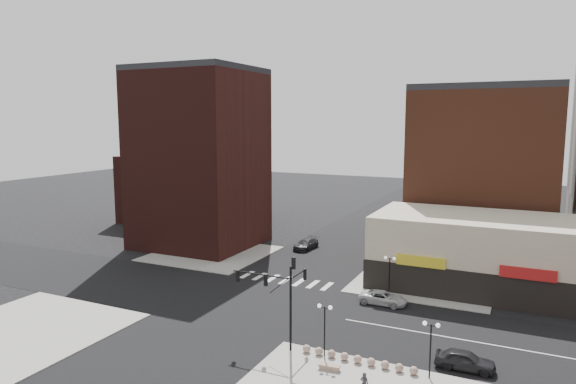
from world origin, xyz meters
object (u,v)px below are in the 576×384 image
at_px(street_lamp_ne, 390,266).
at_px(dark_sedan_north, 306,244).
at_px(pedestrian, 364,384).
at_px(street_lamp_se_b, 431,336).
at_px(dark_sedan_east, 465,360).
at_px(traffic_signal, 282,289).
at_px(street_lamp_se_a, 325,317).
at_px(stone_bench, 329,367).
at_px(white_suv, 383,298).

xyz_separation_m(street_lamp_ne, dark_sedan_north, (-15.73, 14.52, -2.55)).
xyz_separation_m(street_lamp_ne, pedestrian, (3.48, -20.19, -2.38)).
bearing_deg(dark_sedan_north, street_lamp_se_b, -49.08).
xyz_separation_m(street_lamp_ne, dark_sedan_east, (9.10, -13.34, -2.56)).
bearing_deg(street_lamp_se_b, traffic_signal, 179.18).
bearing_deg(street_lamp_se_a, pedestrian, -43.07).
xyz_separation_m(street_lamp_se_b, dark_sedan_east, (2.10, 2.66, -2.56)).
bearing_deg(stone_bench, dark_sedan_east, 22.02).
bearing_deg(dark_sedan_east, white_suv, 38.11).
height_order(street_lamp_se_a, stone_bench, street_lamp_se_a).
bearing_deg(street_lamp_ne, pedestrian, -80.22).
height_order(white_suv, pedestrian, pedestrian).
height_order(street_lamp_se_b, white_suv, street_lamp_se_b).
xyz_separation_m(traffic_signal, pedestrian, (8.24, -4.36, -4.05)).
relative_size(street_lamp_ne, stone_bench, 2.48).
bearing_deg(street_lamp_se_b, street_lamp_se_a, 180.00).
relative_size(street_lamp_se_b, white_suv, 0.88).
bearing_deg(traffic_signal, white_suv, 70.02).
bearing_deg(street_lamp_se_a, white_suv, 85.49).
xyz_separation_m(dark_sedan_east, dark_sedan_north, (-24.83, 27.86, 0.01)).
relative_size(traffic_signal, street_lamp_ne, 1.87).
xyz_separation_m(traffic_signal, dark_sedan_north, (-10.97, 30.35, -4.22)).
bearing_deg(stone_bench, street_lamp_se_a, 115.83).
height_order(street_lamp_se_a, dark_sedan_north, street_lamp_se_a).
xyz_separation_m(street_lamp_se_b, dark_sedan_north, (-22.73, 30.52, -2.55)).
relative_size(traffic_signal, stone_bench, 4.63).
distance_m(street_lamp_se_a, pedestrian, 6.58).
xyz_separation_m(street_lamp_se_a, pedestrian, (4.48, -4.19, -2.38)).
xyz_separation_m(dark_sedan_east, pedestrian, (-5.62, -6.84, 0.18)).
xyz_separation_m(traffic_signal, dark_sedan_east, (13.86, 2.49, -4.23)).
height_order(street_lamp_ne, dark_sedan_east, street_lamp_ne).
relative_size(traffic_signal, street_lamp_se_a, 1.87).
relative_size(pedestrian, stone_bench, 0.95).
distance_m(street_lamp_ne, pedestrian, 20.62).
bearing_deg(white_suv, street_lamp_se_b, -151.78).
height_order(street_lamp_ne, dark_sedan_north, street_lamp_ne).
relative_size(street_lamp_se_b, dark_sedan_east, 0.97).
height_order(traffic_signal, street_lamp_se_a, traffic_signal).
relative_size(street_lamp_se_a, pedestrian, 2.61).
bearing_deg(street_lamp_ne, dark_sedan_north, 137.29).
height_order(street_lamp_se_b, dark_sedan_north, street_lamp_se_b).
bearing_deg(dark_sedan_north, dark_sedan_east, -44.06).
distance_m(dark_sedan_north, pedestrian, 39.67).
bearing_deg(stone_bench, white_suv, 85.31).
relative_size(traffic_signal, dark_sedan_east, 1.80).
xyz_separation_m(dark_sedan_east, stone_bench, (-8.96, -4.57, -0.41)).
height_order(traffic_signal, street_lamp_ne, traffic_signal).
xyz_separation_m(street_lamp_se_a, dark_sedan_north, (-14.73, 30.52, -2.55)).
height_order(street_lamp_se_b, street_lamp_ne, same).
distance_m(street_lamp_se_a, white_suv, 13.73).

